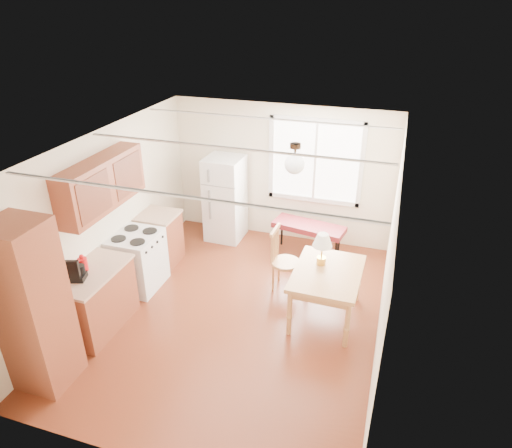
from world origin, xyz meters
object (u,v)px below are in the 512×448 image
at_px(chair, 280,255).
at_px(dining_table, 327,278).
at_px(bench, 309,228).
at_px(refrigerator, 225,199).

bearing_deg(chair, dining_table, -30.10).
relative_size(bench, dining_table, 1.06).
relative_size(dining_table, chair, 1.21).
bearing_deg(dining_table, bench, 110.97).
height_order(refrigerator, bench, refrigerator).
xyz_separation_m(refrigerator, chair, (1.39, -1.29, -0.21)).
height_order(bench, chair, chair).
distance_m(refrigerator, dining_table, 2.85).
bearing_deg(bench, refrigerator, -175.25).
bearing_deg(refrigerator, bench, -3.71).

